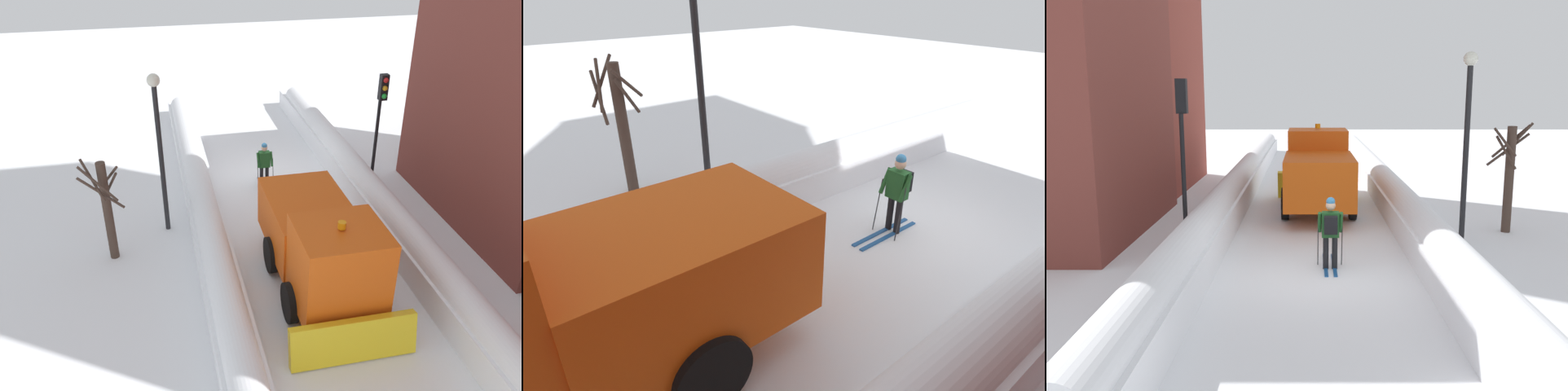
% 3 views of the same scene
% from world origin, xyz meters
% --- Properties ---
extents(plow_truck, '(3.20, 5.98, 3.12)m').
position_xyz_m(plow_truck, '(0.18, 7.14, 1.48)').
color(plow_truck, '#DB510F').
rests_on(plow_truck, ground).
extents(skier, '(0.62, 1.80, 1.81)m').
position_xyz_m(skier, '(0.35, 0.68, 1.00)').
color(skier, black).
rests_on(skier, ground).
extents(street_lamp, '(0.40, 0.40, 5.40)m').
position_xyz_m(street_lamp, '(4.24, 3.03, 3.40)').
color(street_lamp, black).
rests_on(street_lamp, ground).
extents(bare_tree_near, '(1.25, 1.23, 3.42)m').
position_xyz_m(bare_tree_near, '(5.99, 4.35, 1.80)').
color(bare_tree_near, '#43332A').
rests_on(bare_tree_near, ground).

